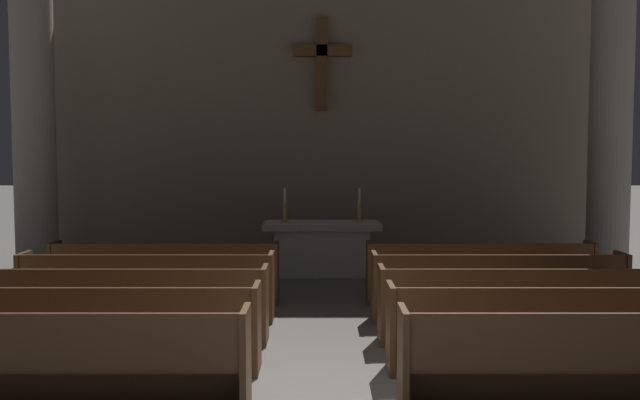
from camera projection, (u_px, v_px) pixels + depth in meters
name	position (u px, v px, depth m)	size (l,w,h in m)	color
pew_left_row_1	(53.00, 360.00, 6.45)	(3.49, 0.50, 0.95)	brown
pew_left_row_2	(93.00, 328.00, 7.60)	(3.49, 0.50, 0.95)	brown
pew_left_row_3	(122.00, 305.00, 8.74)	(3.49, 0.50, 0.95)	brown
pew_left_row_4	(145.00, 287.00, 9.88)	(3.49, 0.50, 0.95)	brown
pew_left_row_5	(163.00, 272.00, 11.03)	(3.49, 0.50, 0.95)	brown
pew_right_row_1	(590.00, 360.00, 6.47)	(3.49, 0.50, 0.95)	brown
pew_right_row_2	(549.00, 328.00, 7.61)	(3.49, 0.50, 0.95)	brown
pew_right_row_3	(519.00, 305.00, 8.76)	(3.49, 0.50, 0.95)	brown
pew_right_row_4	(496.00, 287.00, 9.90)	(3.49, 0.50, 0.95)	brown
pew_right_row_5	(477.00, 272.00, 11.04)	(3.49, 0.50, 0.95)	brown
column_left_second	(30.00, 88.00, 12.72)	(1.11, 1.11, 7.08)	#9E998E
column_right_second	(609.00, 89.00, 12.75)	(1.11, 1.11, 7.08)	#9E998E
altar	(320.00, 247.00, 13.47)	(2.20, 0.90, 1.01)	#BCB7AD
candlestick_left	(283.00, 211.00, 13.42)	(0.16, 0.16, 0.63)	#B79338
candlestick_right	(357.00, 211.00, 13.43)	(0.16, 0.16, 0.63)	#B79338
apse_with_cross	(320.00, 84.00, 14.87)	(11.50, 0.48, 7.45)	gray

